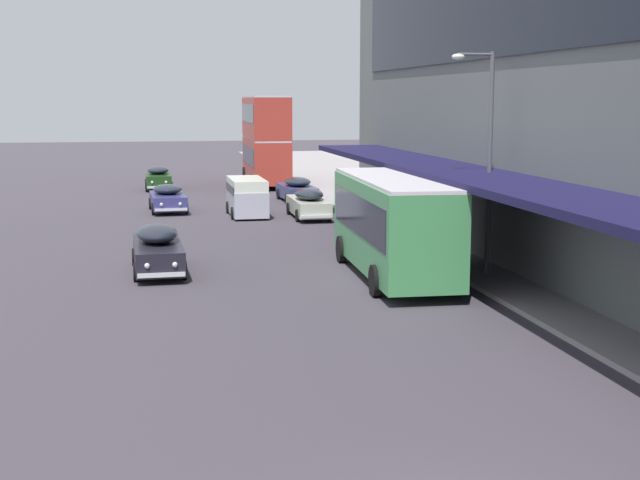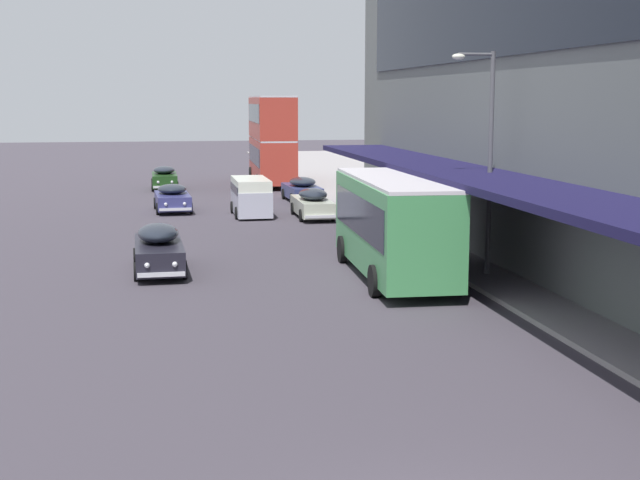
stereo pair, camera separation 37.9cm
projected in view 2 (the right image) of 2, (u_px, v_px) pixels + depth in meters
The scene contains 9 objects.
transit_bus_kerbside_front at pixel (393, 221), 30.16m from camera, with size 2.95×9.23×3.43m.
transit_bus_kerbside_rear at pixel (272, 137), 63.24m from camera, with size 3.00×10.46×6.26m.
sedan_lead_near at pixel (302, 189), 53.00m from camera, with size 1.99×4.78×1.47m.
sedan_second_near at pixel (164, 178), 60.19m from camera, with size 1.79×4.52×1.55m.
sedan_far_back at pixel (159, 249), 31.43m from camera, with size 1.87×5.00×1.68m.
sedan_lead_mid at pixel (172, 198), 48.35m from camera, with size 2.05×4.45×1.47m.
sedan_oncoming_front at pixel (312, 203), 45.66m from camera, with size 1.77×4.94×1.54m.
vw_van at pixel (251, 195), 46.56m from camera, with size 1.93×4.56×1.96m.
street_lamp at pixel (486, 147), 29.79m from camera, with size 1.50×0.28×7.45m.
Camera 2 is at (-3.89, -10.92, 6.05)m, focal length 50.00 mm.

